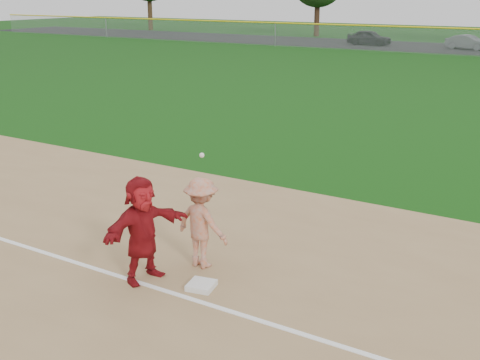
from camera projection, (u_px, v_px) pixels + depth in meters
The scene contains 7 objects.
ground at pixel (195, 274), 10.42m from camera, with size 160.00×160.00×0.00m, color #10430C.
foul_line at pixel (166, 291), 9.76m from camera, with size 60.00×0.10×0.01m, color white.
first_base at pixel (201, 285), 9.86m from camera, with size 0.42×0.42×0.09m, color white.
base_runner at pixel (142, 229), 9.92m from camera, with size 1.68×0.53×1.81m, color maroon.
car_left at pixel (369, 37), 53.67m from camera, with size 1.57×3.91×1.33m, color black.
car_mid at pixel (468, 42), 49.61m from camera, with size 1.25×3.58×1.18m, color slate.
first_base_play at pixel (202, 223), 10.44m from camera, with size 1.10×0.70×2.14m.
Camera 1 is at (5.61, -7.64, 4.69)m, focal length 45.00 mm.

